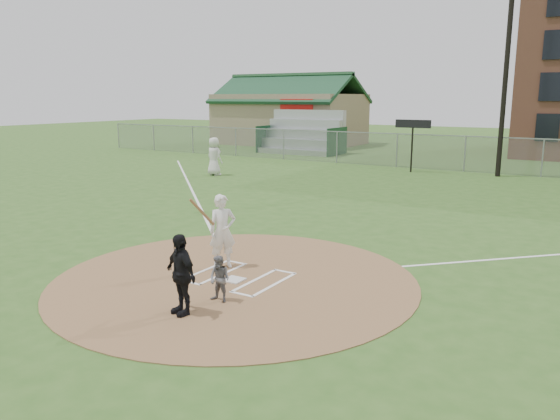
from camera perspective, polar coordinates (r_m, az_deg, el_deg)
The scene contains 14 objects.
ground at distance 12.81m, azimuth -4.72°, elevation -7.26°, with size 140.00×140.00×0.00m, color #30571D.
dirt_circle at distance 12.80m, azimuth -4.73°, elevation -7.22°, with size 8.40×8.40×0.02m, color olive.
home_plate at distance 12.70m, azimuth -4.84°, elevation -7.27°, with size 0.43×0.43×0.03m, color silver.
foul_line_third at distance 25.12m, azimuth -9.19°, elevation 2.06°, with size 0.10×24.00×0.01m, color white.
catcher at distance 11.32m, azimuth -6.32°, elevation -7.18°, with size 0.47×0.37×0.97m, color slate.
umpire at distance 10.72m, azimuth -10.34°, elevation -6.61°, with size 0.94×0.39×1.60m, color black.
ondeck_player at distance 29.70m, azimuth -6.89°, elevation 5.58°, with size 1.00×0.65×2.04m, color silver.
batters_boxes at distance 12.91m, azimuth -4.33°, elevation -6.98°, with size 2.08×1.88×0.01m.
batter_at_plate at distance 13.46m, azimuth -6.04°, elevation -2.20°, with size 0.91×1.04×1.82m.
outfield_fence at distance 32.69m, azimuth 18.76°, elevation 5.59°, with size 56.08×0.08×2.03m.
bleachers at distance 41.31m, azimuth 2.22°, elevation 8.15°, with size 6.08×3.20×3.20m.
clubhouse at distance 49.64m, azimuth 1.03°, elevation 9.68°, with size 12.20×8.71×6.23m.
light_pole at distance 31.27m, azimuth 22.72°, elevation 15.35°, with size 1.20×0.30×12.22m.
scoreboard_sign at distance 31.52m, azimuth 13.70°, elevation 8.18°, with size 2.00×0.10×2.93m.
Camera 1 is at (7.20, -9.74, 4.16)m, focal length 35.00 mm.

